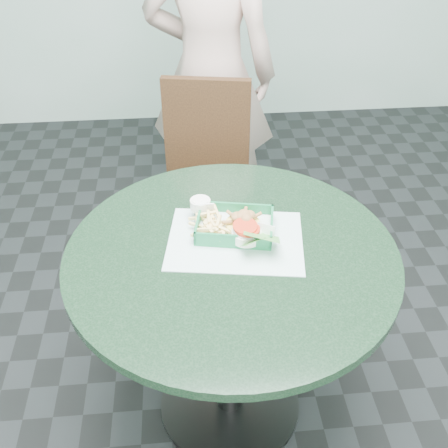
{
  "coord_description": "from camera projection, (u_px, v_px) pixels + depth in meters",
  "views": [
    {
      "loc": [
        -0.13,
        -1.17,
        1.77
      ],
      "look_at": [
        -0.01,
        0.1,
        0.79
      ],
      "focal_mm": 42.0,
      "sensor_mm": 36.0,
      "label": 1
    }
  ],
  "objects": [
    {
      "name": "placemat",
      "position": [
        235.0,
        245.0,
        1.59
      ],
      "size": [
        0.44,
        0.36,
        0.0
      ],
      "primitive_type": "cube",
      "rotation": [
        0.0,
        0.0,
        -0.15
      ],
      "color": "silver",
      "rests_on": "cafe_table"
    },
    {
      "name": "garnish_cup",
      "position": [
        253.0,
        237.0,
        1.55
      ],
      "size": [
        0.13,
        0.13,
        0.05
      ],
      "rotation": [
        0.0,
        0.0,
        0.03
      ],
      "color": "white",
      "rests_on": "food_basket"
    },
    {
      "name": "dining_chair",
      "position": [
        209.0,
        172.0,
        2.33
      ],
      "size": [
        0.38,
        0.38,
        0.93
      ],
      "rotation": [
        0.0,
        0.0,
        -0.17
      ],
      "color": "#502A17",
      "rests_on": "floor"
    },
    {
      "name": "crab_sandwich",
      "position": [
        243.0,
        224.0,
        1.59
      ],
      "size": [
        0.11,
        0.11,
        0.07
      ],
      "rotation": [
        0.0,
        0.0,
        -0.07
      ],
      "color": "#E8CC56",
      "rests_on": "food_basket"
    },
    {
      "name": "diner_person",
      "position": [
        210.0,
        50.0,
        2.36
      ],
      "size": [
        0.79,
        0.63,
        1.91
      ],
      "primitive_type": "imported",
      "rotation": [
        0.0,
        0.0,
        2.86
      ],
      "color": "#C09D90",
      "rests_on": "floor"
    },
    {
      "name": "fries_pile",
      "position": [
        210.0,
        230.0,
        1.59
      ],
      "size": [
        0.12,
        0.13,
        0.04
      ],
      "primitive_type": null,
      "rotation": [
        0.0,
        0.0,
        -0.22
      ],
      "color": "#F9D47C",
      "rests_on": "food_basket"
    },
    {
      "name": "floor",
      "position": [
        230.0,
        403.0,
        2.01
      ],
      "size": [
        4.0,
        5.0,
        0.02
      ],
      "primitive_type": "cube",
      "color": "#303335",
      "rests_on": "ground"
    },
    {
      "name": "food_basket",
      "position": [
        235.0,
        233.0,
        1.61
      ],
      "size": [
        0.23,
        0.17,
        0.05
      ],
      "rotation": [
        0.0,
        0.0,
        -0.19
      ],
      "color": "#156E3E",
      "rests_on": "placemat"
    },
    {
      "name": "sauce_ramekin",
      "position": [
        196.0,
        213.0,
        1.63
      ],
      "size": [
        0.06,
        0.06,
        0.04
      ],
      "rotation": [
        0.0,
        0.0,
        0.03
      ],
      "color": "white",
      "rests_on": "food_basket"
    },
    {
      "name": "cafe_table",
      "position": [
        231.0,
        296.0,
        1.65
      ],
      "size": [
        0.98,
        0.98,
        0.75
      ],
      "color": "#252525",
      "rests_on": "floor"
    }
  ]
}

